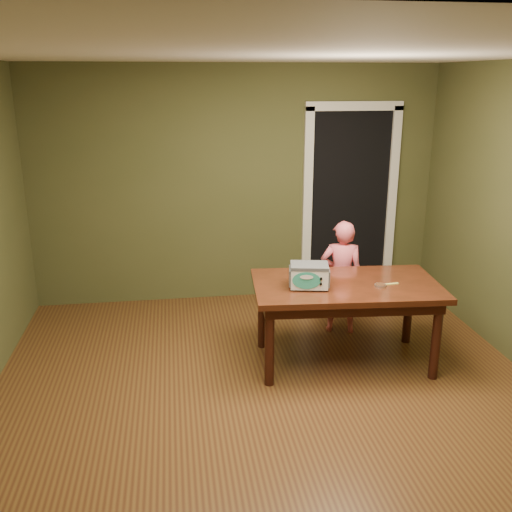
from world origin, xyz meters
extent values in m
plane|color=brown|center=(0.00, 0.00, 0.00)|extent=(5.00, 5.00, 0.00)
cube|color=#4A4B28|center=(0.00, 2.50, 1.30)|extent=(4.50, 0.02, 2.60)
cube|color=#4A4B28|center=(0.00, -2.50, 1.30)|extent=(4.50, 0.02, 2.60)
cube|color=white|center=(0.00, 0.00, 2.60)|extent=(4.50, 5.00, 0.02)
cube|color=black|center=(1.30, 2.80, 1.05)|extent=(0.90, 0.60, 2.10)
cube|color=black|center=(1.30, 2.48, 1.05)|extent=(0.90, 0.02, 2.10)
cube|color=white|center=(0.80, 2.47, 1.05)|extent=(0.10, 0.06, 2.20)
cube|color=white|center=(1.80, 2.47, 1.05)|extent=(0.10, 0.06, 2.20)
cube|color=white|center=(1.30, 2.47, 2.15)|extent=(1.10, 0.06, 0.10)
cube|color=#36180C|center=(0.74, 0.74, 0.72)|extent=(1.66, 1.01, 0.05)
cube|color=black|center=(0.74, 0.74, 0.65)|extent=(1.53, 0.88, 0.10)
cylinder|color=black|center=(0.02, 0.44, 0.35)|extent=(0.08, 0.08, 0.70)
cylinder|color=black|center=(0.07, 1.14, 0.35)|extent=(0.08, 0.08, 0.70)
cylinder|color=black|center=(1.42, 0.34, 0.35)|extent=(0.08, 0.08, 0.70)
cylinder|color=black|center=(1.47, 1.04, 0.35)|extent=(0.08, 0.08, 0.70)
cylinder|color=#4C4F54|center=(0.26, 0.63, 0.76)|extent=(0.02, 0.02, 0.01)
cylinder|color=#4C4F54|center=(0.29, 0.79, 0.76)|extent=(0.02, 0.02, 0.01)
cylinder|color=#4C4F54|center=(0.51, 0.58, 0.76)|extent=(0.02, 0.02, 0.01)
cylinder|color=#4C4F54|center=(0.54, 0.75, 0.76)|extent=(0.02, 0.02, 0.01)
cube|color=white|center=(0.40, 0.69, 0.85)|extent=(0.34, 0.27, 0.17)
cube|color=#4C4F54|center=(0.40, 0.69, 0.94)|extent=(0.35, 0.28, 0.03)
cube|color=#4C4F54|center=(0.24, 0.72, 0.85)|extent=(0.05, 0.20, 0.14)
cube|color=#4C4F54|center=(0.56, 0.66, 0.85)|extent=(0.05, 0.20, 0.14)
ellipsoid|color=teal|center=(0.35, 0.58, 0.85)|extent=(0.23, 0.05, 0.15)
cylinder|color=black|center=(0.47, 0.56, 0.87)|extent=(0.02, 0.01, 0.02)
cylinder|color=black|center=(0.47, 0.56, 0.83)|extent=(0.02, 0.01, 0.02)
cylinder|color=silver|center=(1.00, 0.61, 0.76)|extent=(0.10, 0.10, 0.02)
cylinder|color=#4B2919|center=(1.00, 0.61, 0.77)|extent=(0.09, 0.09, 0.01)
cube|color=#DCD45F|center=(1.09, 0.65, 0.75)|extent=(0.18, 0.04, 0.01)
imported|color=#EE6272|center=(0.90, 1.38, 0.57)|extent=(0.47, 0.37, 1.14)
camera|label=1|loc=(-0.71, -3.72, 2.45)|focal=40.00mm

